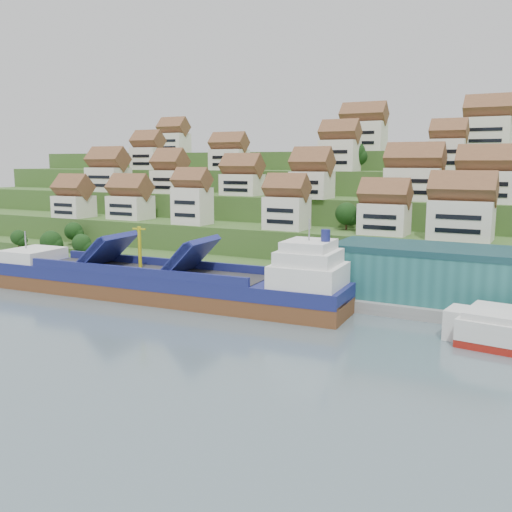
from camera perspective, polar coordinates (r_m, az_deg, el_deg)
The scene contains 10 objects.
ground at distance 112.45m, azimuth -5.31°, elevation -4.89°, with size 300.00×300.00×0.00m, color slate.
quay at distance 116.36m, azimuth 7.09°, elevation -3.88°, with size 180.00×14.00×2.20m, color gray.
pebble_beach at distance 158.97m, azimuth -20.62°, elevation -1.05°, with size 45.00×20.00×1.00m, color gray.
hillside at distance 204.30m, azimuth 10.80°, elevation 4.45°, with size 260.00×128.00×31.00m.
hillside_village at distance 159.87m, azimuth 8.04°, elevation 7.90°, with size 158.37×62.43×29.30m.
hillside_trees at distance 155.37m, azimuth 1.99°, elevation 5.94°, with size 146.65×62.67×30.68m.
warehouse at distance 110.20m, azimuth 23.29°, elevation -2.08°, with size 60.00×15.00×10.00m, color #276A69.
flagpole at distance 111.29m, azimuth 5.33°, elevation -1.41°, with size 1.28×0.16×8.00m.
beach_huts at distance 159.40m, azimuth -21.46°, elevation -0.49°, with size 14.40×3.70×2.20m.
cargo_ship at distance 116.64m, azimuth -8.94°, elevation -2.76°, with size 79.71×17.12×17.56m.
Camera 1 is at (60.02, -90.99, 27.64)m, focal length 40.00 mm.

